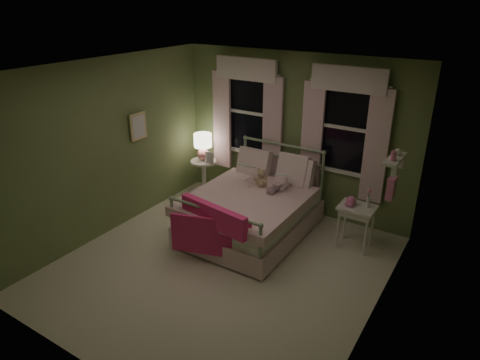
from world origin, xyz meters
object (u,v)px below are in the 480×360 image
Objects in this scene: table_lamp at (203,144)px; child_right at (283,170)px; teddy_bear at (261,179)px; nightstand_right at (357,213)px; nightstand_left at (204,172)px; bed at (252,210)px; child_left at (251,166)px.

child_right is at bearing -10.08° from table_lamp.
teddy_bear is 1.49m from nightstand_right.
child_right reaches higher than nightstand_left.
table_lamp is (-1.46, 0.74, 0.58)m from bed.
child_left is at bearing 150.50° from teddy_bear.
bed is 1.64m from nightstand_left.
nightstand_right is at bearing -5.84° from table_lamp.
child_right is 2.45× the size of teddy_bear.
table_lamp is (-1.18, 0.31, 0.05)m from child_left.
child_left reaches higher than teddy_bear.
table_lamp is at bearing -0.99° from child_right.
teddy_bear is (0.28, -0.16, -0.11)m from child_left.
nightstand_left is at bearing -0.99° from child_right.
child_right is 1.16× the size of nightstand_right.
teddy_bear is 0.63× the size of table_lamp.
bed is 3.08× the size of child_left.
nightstand_left is at bearing 174.16° from nightstand_right.
bed is at bearing -26.89° from nightstand_left.
child_left reaches higher than table_lamp.
table_lamp is 2.96m from nightstand_right.
child_left is 1.03× the size of nightstand_right.
teddy_bear is at bearing -173.39° from nightstand_right.
child_left is 1.77m from nightstand_right.
child_right is at bearing 29.50° from teddy_bear.
child_left is 2.17× the size of teddy_bear.
table_lamp is at bearing 174.16° from nightstand_right.
table_lamp reaches higher than teddy_bear.
nightstand_left is (-1.46, 0.47, -0.37)m from teddy_bear.
nightstand_left is 2.93m from nightstand_right.
child_right is at bearing -179.49° from nightstand_right.
child_left is at bearing -14.71° from nightstand_left.
child_right is 1.76m from table_lamp.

